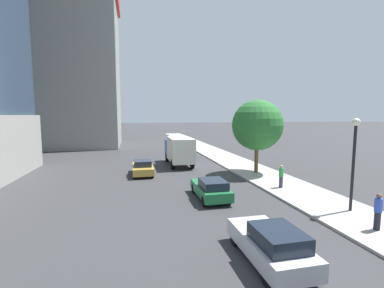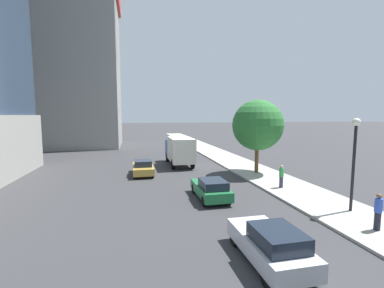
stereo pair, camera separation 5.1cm
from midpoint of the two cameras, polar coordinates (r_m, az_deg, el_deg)
sidewalk at (r=22.47m, az=19.26°, el=-8.32°), size 4.41×120.00×0.15m
construction_building at (r=52.64m, az=-24.08°, el=16.71°), size 26.72×14.71×36.94m
street_lamp at (r=17.27m, az=31.94°, el=-1.13°), size 0.44×0.44×5.30m
street_tree at (r=25.44m, az=14.14°, el=3.98°), size 4.77×4.77×6.91m
car_green at (r=17.84m, az=4.22°, el=-9.66°), size 1.83×4.17×1.42m
car_gold at (r=25.29m, az=-10.56°, el=-5.05°), size 1.87×4.22×1.41m
car_silver at (r=11.03m, az=16.86°, el=-20.12°), size 1.84×4.16×1.53m
box_truck at (r=29.41m, az=-2.70°, el=-1.17°), size 2.38×6.93×3.18m
pedestrian_blue_shirt at (r=15.58m, az=35.52°, el=-11.86°), size 0.34×0.34×1.78m
pedestrian_green_shirt at (r=21.04m, az=18.94°, el=-6.62°), size 0.34×0.34×1.72m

